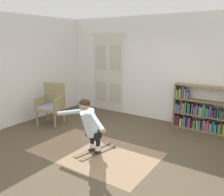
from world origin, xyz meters
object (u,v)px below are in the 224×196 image
(bookshelf, at_px, (205,114))
(skis_pair, at_px, (96,151))
(wicker_chair, at_px, (51,103))
(person_skier, at_px, (89,122))

(bookshelf, relative_size, skis_pair, 1.73)
(wicker_chair, bearing_deg, person_skier, -22.96)
(skis_pair, bearing_deg, wicker_chair, 161.40)
(wicker_chair, height_order, skis_pair, wicker_chair)
(bookshelf, bearing_deg, person_skier, -120.59)
(skis_pair, bearing_deg, bookshelf, 58.31)
(skis_pair, relative_size, person_skier, 0.67)
(person_skier, bearing_deg, skis_pair, 78.73)
(bookshelf, relative_size, wicker_chair, 1.50)
(bookshelf, xyz_separation_m, wicker_chair, (-3.59, -1.77, 0.14))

